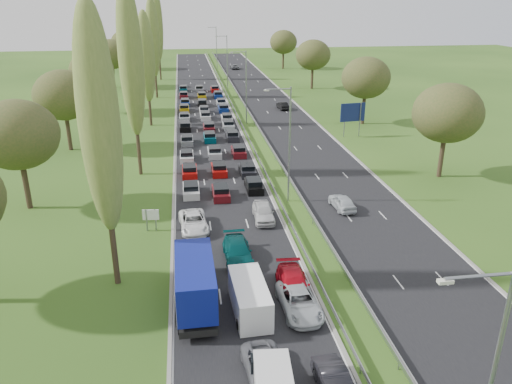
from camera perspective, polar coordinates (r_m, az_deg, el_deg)
ground at (r=87.68m, az=-1.26°, el=8.15°), size 260.00×260.00×0.00m
near_carriageway at (r=89.57m, az=-5.80°, el=8.34°), size 10.50×215.00×0.04m
far_carriageway at (r=91.12m, az=2.81°, el=8.64°), size 10.50×215.00×0.04m
central_reservation at (r=89.98m, az=-1.46°, el=8.86°), size 2.36×215.00×0.32m
lamp_columns at (r=84.54m, az=-1.12°, el=11.81°), size 0.18×140.18×12.00m
poplar_row at (r=73.50m, az=-13.06°, el=14.86°), size 2.80×127.80×22.44m
woodland_left at (r=70.36m, az=-21.71°, el=9.75°), size 8.00×166.00×11.10m
woodland_right at (r=78.35m, az=14.56°, el=11.62°), size 8.00×153.00×11.10m
traffic_queue_fill at (r=84.62m, az=-5.64°, el=7.87°), size 9.07×69.38×0.80m
near_car_2 at (r=46.44m, az=-7.15°, el=-3.41°), size 2.83×5.45×1.47m
near_car_6 at (r=29.63m, az=1.11°, el=-19.63°), size 2.49×4.87×1.32m
near_car_7 at (r=40.89m, az=-2.11°, el=-6.81°), size 2.29×5.41×1.56m
near_car_10 at (r=34.91m, az=4.97°, el=-12.39°), size 2.63×5.36×1.46m
near_car_11 at (r=36.61m, az=4.31°, el=-10.52°), size 2.45×5.48×1.56m
near_car_12 at (r=48.01m, az=0.86°, el=-2.29°), size 2.10×4.81×1.61m
far_car_0 at (r=51.26m, az=9.82°, el=-1.12°), size 2.04×4.43×1.47m
far_car_1 at (r=96.81m, az=3.05°, el=9.84°), size 1.80×4.34×1.40m
far_car_2 at (r=153.18m, az=-2.46°, el=14.14°), size 2.42×5.12×1.41m
blue_lorry at (r=35.10m, az=-7.00°, el=-9.86°), size 2.54×9.15×3.86m
white_van_rear at (r=34.67m, az=-0.80°, el=-11.77°), size 2.19×5.59×2.25m
info_sign at (r=46.59m, az=-11.93°, el=-2.82°), size 1.50×0.24×2.10m
direction_sign at (r=77.90m, az=11.00°, el=8.77°), size 3.98×0.59×5.20m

